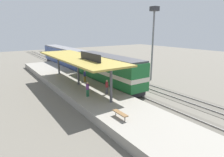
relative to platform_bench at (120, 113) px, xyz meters
name	(u,v)px	position (x,y,z in m)	size (l,w,h in m)	color
ground_plane	(117,83)	(8.00, 11.46, -1.34)	(120.00, 120.00, 0.00)	#666056
track_near	(107,85)	(6.00, 11.46, -1.31)	(3.20, 110.00, 0.16)	#565249
track_far	(130,81)	(10.60, 11.46, -1.31)	(3.20, 110.00, 0.16)	#565249
platform	(79,87)	(1.40, 11.46, -0.89)	(6.00, 44.00, 0.90)	gray
station_canopy	(78,58)	(1.40, 11.37, 3.19)	(5.20, 18.00, 4.70)	#47474C
platform_bench	(120,113)	(0.00, 0.00, 0.00)	(0.44, 1.70, 0.50)	#333338
locomotive	(108,70)	(6.00, 11.22, 1.07)	(2.93, 14.43, 4.44)	#28282D
passenger_carriage_single	(64,57)	(6.00, 29.22, 0.97)	(2.90, 20.00, 4.24)	#28282D
light_mast	(153,29)	(13.80, 9.87, 7.05)	(1.10, 1.10, 11.70)	slate
person_waiting	(107,86)	(2.42, 5.85, 0.51)	(0.34, 0.34, 1.71)	#4C4C51
person_walking	(85,75)	(2.67, 12.15, 0.51)	(0.34, 0.34, 1.71)	olive
person_boarding	(88,88)	(0.17, 6.35, 0.51)	(0.34, 0.34, 1.71)	#23603D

